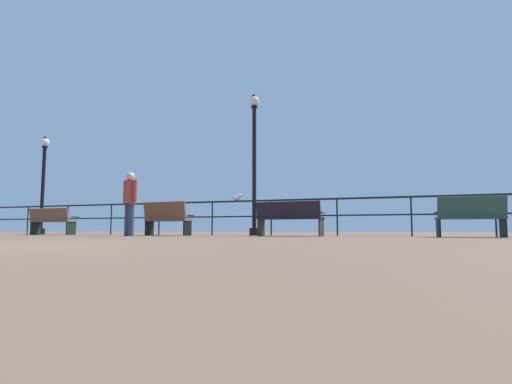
# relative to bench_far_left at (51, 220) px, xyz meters

# --- Properties ---
(pier_railing) EXTENTS (21.09, 0.05, 1.05)m
(pier_railing) POSITION_rel_bench_far_left_xyz_m (6.48, 0.91, 0.27)
(pier_railing) COLOR black
(pier_railing) RESTS_ON ground_plane
(bench_far_left) EXTENTS (1.64, 0.59, 0.88)m
(bench_far_left) POSITION_rel_bench_far_left_xyz_m (0.00, 0.00, 0.00)
(bench_far_left) COLOR brown
(bench_far_left) RESTS_ON ground_plane
(bench_near_left) EXTENTS (1.48, 0.67, 0.99)m
(bench_near_left) POSITION_rel_bench_far_left_xyz_m (4.46, -0.01, 0.04)
(bench_near_left) COLOR brown
(bench_near_left) RESTS_ON ground_plane
(bench_near_right) EXTENTS (1.78, 0.75, 0.91)m
(bench_near_right) POSITION_rel_bench_far_left_xyz_m (8.22, -0.01, 0.01)
(bench_near_right) COLOR black
(bench_near_right) RESTS_ON ground_plane
(bench_far_right) EXTENTS (1.46, 0.74, 0.93)m
(bench_far_right) POSITION_rel_bench_far_left_xyz_m (12.49, -0.01, -0.00)
(bench_far_right) COLOR #29493E
(bench_far_right) RESTS_ON ground_plane
(lamppost_left) EXTENTS (0.31, 0.31, 3.75)m
(lamppost_left) POSITION_rel_bench_far_left_xyz_m (-1.69, 1.11, 1.52)
(lamppost_left) COLOR black
(lamppost_left) RESTS_ON ground_plane
(lamppost_center) EXTENTS (0.31, 0.31, 4.41)m
(lamppost_center) POSITION_rel_bench_far_left_xyz_m (6.83, 1.11, 1.87)
(lamppost_center) COLOR black
(lamppost_center) RESTS_ON ground_plane
(person_by_bench) EXTENTS (0.54, 0.34, 1.75)m
(person_by_bench) POSITION_rel_bench_far_left_xyz_m (4.03, -1.16, 0.50)
(person_by_bench) COLOR #303853
(person_by_bench) RESTS_ON ground_plane
(seagull_on_rail) EXTENTS (0.41, 0.20, 0.19)m
(seagull_on_rail) POSITION_rel_bench_far_left_xyz_m (6.35, 0.91, 0.63)
(seagull_on_rail) COLOR silver
(seagull_on_rail) RESTS_ON pier_railing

